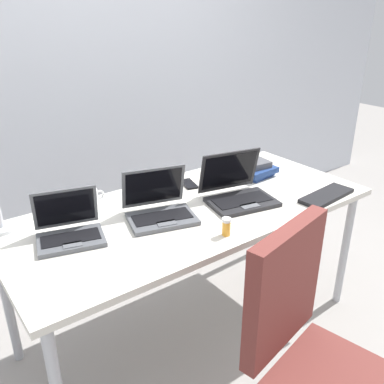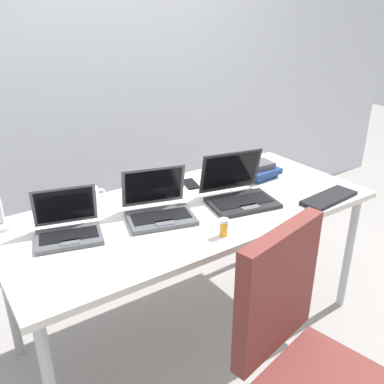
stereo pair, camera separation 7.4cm
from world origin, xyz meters
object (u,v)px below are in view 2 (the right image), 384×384
Objects in this scene: external_keyboard at (329,198)px; cell_phone at (191,184)px; laptop_far_corner at (68,227)px; book_stack at (260,171)px; coffee_mug at (92,196)px; pill_bottle at (224,227)px; laptop_center at (159,208)px; laptop_by_keyboard at (239,193)px; computer_mouse at (139,192)px.

cell_phone is (-0.47, 0.55, -0.01)m from external_keyboard.
external_keyboard is at bearing -17.64° from laptop_far_corner.
external_keyboard is 1.59× the size of book_stack.
coffee_mug reaches higher than external_keyboard.
pill_bottle is 0.38× the size of book_stack.
coffee_mug is (-0.21, 0.30, -0.00)m from laptop_center.
laptop_center reaches higher than coffee_mug.
laptop_by_keyboard is 0.36m from pill_bottle.
laptop_center is 0.28m from computer_mouse.
pill_bottle is at bearing -95.12° from cell_phone.
book_stack is at bearing 3.55° from computer_mouse.
pill_bottle reaches higher than computer_mouse.
laptop_far_corner is 2.81× the size of coffee_mug.
laptop_far_corner is 1.27m from external_keyboard.
laptop_by_keyboard is at bearing -31.35° from coffee_mug.
book_stack reaches higher than coffee_mug.
external_keyboard is 1.18m from coffee_mug.
laptop_far_corner is at bearing -178.00° from book_stack.
cell_phone is (0.29, -0.04, -0.01)m from computer_mouse.
laptop_far_corner is (-0.82, 0.14, -0.01)m from laptop_by_keyboard.
laptop_center is 0.72m from book_stack.
cell_phone is (0.33, 0.23, -0.04)m from laptop_center.
computer_mouse is at bearing 136.97° from external_keyboard.
computer_mouse is at bearing 25.41° from laptop_far_corner.
laptop_center reaches higher than book_stack.
book_stack is (0.31, 0.18, -0.01)m from laptop_by_keyboard.
pill_bottle is at bearing -144.90° from book_stack.
laptop_by_keyboard is 1.81× the size of book_stack.
laptop_far_corner is 1.53× the size of book_stack.
computer_mouse is (0.45, 0.21, -0.03)m from laptop_far_corner.
laptop_center reaches higher than computer_mouse.
laptop_far_corner is 4.02× the size of pill_bottle.
laptop_far_corner is 0.31m from coffee_mug.
computer_mouse is 1.22× the size of pill_bottle.
coffee_mug is (-0.54, 0.07, 0.04)m from cell_phone.
external_keyboard reaches higher than cell_phone.
pill_bottle is 0.70× the size of coffee_mug.
laptop_center is 0.86m from external_keyboard.
laptop_far_corner is at bearing 170.27° from laptop_by_keyboard.
pill_bottle is (0.10, -0.58, 0.02)m from computer_mouse.
laptop_far_corner is 0.76m from cell_phone.
pill_bottle is (-0.66, 0.02, 0.03)m from external_keyboard.
computer_mouse is at bearing 136.47° from laptop_by_keyboard.
laptop_far_corner is at bearing 171.53° from laptop_center.
computer_mouse is at bearing 165.66° from book_stack.
laptop_far_corner is 2.33× the size of cell_phone.
laptop_by_keyboard reaches higher than coffee_mug.
coffee_mug is (0.20, 0.24, 0.00)m from laptop_far_corner.
cell_phone is at bearing 12.91° from laptop_far_corner.
cell_phone is (-0.08, 0.31, -0.04)m from laptop_by_keyboard.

